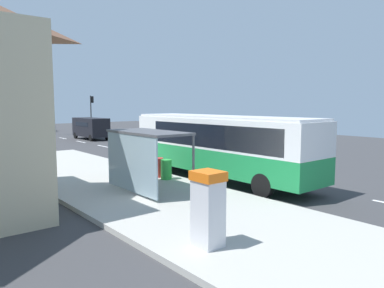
{
  "coord_description": "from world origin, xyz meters",
  "views": [
    {
      "loc": [
        -14.23,
        -11.22,
        3.79
      ],
      "look_at": [
        -1.0,
        4.86,
        1.5
      ],
      "focal_mm": 34.08,
      "sensor_mm": 36.0,
      "label": 1
    }
  ],
  "objects_px": {
    "ticket_machine": "(208,208)",
    "recycling_bin_yellow": "(150,166)",
    "traffic_light_near_side": "(92,108)",
    "traffic_light_median": "(47,108)",
    "recycling_bin_green": "(166,169)",
    "traffic_light_far_side": "(17,106)",
    "white_van": "(91,127)",
    "bus_shelter": "(142,146)",
    "recycling_bin_red": "(158,167)",
    "sedan_near": "(44,125)",
    "bus": "(219,143)"
  },
  "relations": [
    {
      "from": "ticket_machine",
      "to": "bus_shelter",
      "type": "height_order",
      "value": "bus_shelter"
    },
    {
      "from": "white_van",
      "to": "bus_shelter",
      "type": "relative_size",
      "value": 1.3
    },
    {
      "from": "white_van",
      "to": "recycling_bin_yellow",
      "type": "relative_size",
      "value": 5.48
    },
    {
      "from": "ticket_machine",
      "to": "traffic_light_far_side",
      "type": "xyz_separation_m",
      "value": [
        5.1,
        38.31,
        2.4
      ]
    },
    {
      "from": "white_van",
      "to": "recycling_bin_red",
      "type": "distance_m",
      "value": 23.21
    },
    {
      "from": "traffic_light_median",
      "to": "sedan_near",
      "type": "bearing_deg",
      "value": 75.56
    },
    {
      "from": "traffic_light_near_side",
      "to": "sedan_near",
      "type": "bearing_deg",
      "value": 109.59
    },
    {
      "from": "white_van",
      "to": "ticket_machine",
      "type": "height_order",
      "value": "white_van"
    },
    {
      "from": "ticket_machine",
      "to": "recycling_bin_yellow",
      "type": "relative_size",
      "value": 2.04
    },
    {
      "from": "recycling_bin_yellow",
      "to": "traffic_light_near_side",
      "type": "xyz_separation_m",
      "value": [
        9.7,
        28.63,
        2.58
      ]
    },
    {
      "from": "recycling_bin_yellow",
      "to": "bus_shelter",
      "type": "distance_m",
      "value": 3.86
    },
    {
      "from": "white_van",
      "to": "bus_shelter",
      "type": "bearing_deg",
      "value": -109.43
    },
    {
      "from": "sedan_near",
      "to": "traffic_light_far_side",
      "type": "height_order",
      "value": "traffic_light_far_side"
    },
    {
      "from": "bus",
      "to": "traffic_light_median",
      "type": "height_order",
      "value": "traffic_light_median"
    },
    {
      "from": "bus_shelter",
      "to": "recycling_bin_red",
      "type": "bearing_deg",
      "value": 43.8
    },
    {
      "from": "recycling_bin_red",
      "to": "sedan_near",
      "type": "bearing_deg",
      "value": 80.37
    },
    {
      "from": "bus",
      "to": "recycling_bin_yellow",
      "type": "xyz_separation_m",
      "value": [
        -2.49,
        2.45,
        -1.19
      ]
    },
    {
      "from": "ticket_machine",
      "to": "traffic_light_far_side",
      "type": "distance_m",
      "value": 38.72
    },
    {
      "from": "sedan_near",
      "to": "recycling_bin_red",
      "type": "height_order",
      "value": "sedan_near"
    },
    {
      "from": "recycling_bin_green",
      "to": "traffic_light_far_side",
      "type": "relative_size",
      "value": 0.18
    },
    {
      "from": "traffic_light_far_side",
      "to": "recycling_bin_yellow",
      "type": "bearing_deg",
      "value": -92.13
    },
    {
      "from": "recycling_bin_red",
      "to": "traffic_light_far_side",
      "type": "xyz_separation_m",
      "value": [
        1.1,
        30.13,
        2.91
      ]
    },
    {
      "from": "traffic_light_far_side",
      "to": "traffic_light_median",
      "type": "height_order",
      "value": "traffic_light_far_side"
    },
    {
      "from": "sedan_near",
      "to": "recycling_bin_green",
      "type": "distance_m",
      "value": 39.56
    },
    {
      "from": "recycling_bin_yellow",
      "to": "bus_shelter",
      "type": "bearing_deg",
      "value": -128.1
    },
    {
      "from": "bus_shelter",
      "to": "recycling_bin_yellow",
      "type": "bearing_deg",
      "value": 51.9
    },
    {
      "from": "traffic_light_median",
      "to": "ticket_machine",
      "type": "bearing_deg",
      "value": -102.41
    },
    {
      "from": "bus",
      "to": "traffic_light_near_side",
      "type": "xyz_separation_m",
      "value": [
        7.21,
        31.08,
        1.39
      ]
    },
    {
      "from": "recycling_bin_green",
      "to": "recycling_bin_red",
      "type": "height_order",
      "value": "same"
    },
    {
      "from": "bus",
      "to": "recycling_bin_red",
      "type": "xyz_separation_m",
      "value": [
        -2.49,
        1.75,
        -1.19
      ]
    },
    {
      "from": "traffic_light_near_side",
      "to": "white_van",
      "type": "bearing_deg",
      "value": -115.14
    },
    {
      "from": "bus",
      "to": "recycling_bin_yellow",
      "type": "distance_m",
      "value": 3.69
    },
    {
      "from": "recycling_bin_green",
      "to": "traffic_light_far_side",
      "type": "height_order",
      "value": "traffic_light_far_side"
    },
    {
      "from": "ticket_machine",
      "to": "recycling_bin_yellow",
      "type": "bearing_deg",
      "value": 65.69
    },
    {
      "from": "white_van",
      "to": "sedan_near",
      "type": "xyz_separation_m",
      "value": [
        0.1,
        16.02,
        -0.55
      ]
    },
    {
      "from": "recycling_bin_green",
      "to": "traffic_light_median",
      "type": "height_order",
      "value": "traffic_light_median"
    },
    {
      "from": "bus",
      "to": "traffic_light_median",
      "type": "distance_m",
      "value": 32.78
    },
    {
      "from": "sedan_near",
      "to": "bus",
      "type": "bearing_deg",
      "value": -95.72
    },
    {
      "from": "sedan_near",
      "to": "traffic_light_far_side",
      "type": "bearing_deg",
      "value": -123.44
    },
    {
      "from": "white_van",
      "to": "traffic_light_median",
      "type": "distance_m",
      "value": 9.03
    },
    {
      "from": "recycling_bin_yellow",
      "to": "traffic_light_median",
      "type": "bearing_deg",
      "value": 81.35
    },
    {
      "from": "recycling_bin_red",
      "to": "traffic_light_near_side",
      "type": "distance_m",
      "value": 31.0
    },
    {
      "from": "white_van",
      "to": "recycling_bin_red",
      "type": "bearing_deg",
      "value": -106.02
    },
    {
      "from": "ticket_machine",
      "to": "traffic_light_near_side",
      "type": "height_order",
      "value": "traffic_light_near_side"
    },
    {
      "from": "traffic_light_far_side",
      "to": "white_van",
      "type": "bearing_deg",
      "value": -55.9
    },
    {
      "from": "white_van",
      "to": "bus_shelter",
      "type": "distance_m",
      "value": 25.9
    },
    {
      "from": "recycling_bin_yellow",
      "to": "traffic_light_near_side",
      "type": "bearing_deg",
      "value": 71.28
    },
    {
      "from": "bus",
      "to": "recycling_bin_green",
      "type": "xyz_separation_m",
      "value": [
        -2.49,
        1.05,
        -1.19
      ]
    },
    {
      "from": "recycling_bin_yellow",
      "to": "traffic_light_far_side",
      "type": "xyz_separation_m",
      "value": [
        1.1,
        29.43,
        2.91
      ]
    },
    {
      "from": "white_van",
      "to": "ticket_machine",
      "type": "relative_size",
      "value": 2.69
    }
  ]
}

